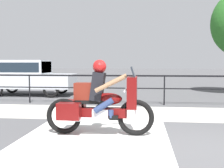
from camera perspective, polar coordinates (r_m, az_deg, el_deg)
ground_plane at (r=5.45m, az=14.69°, el=-12.38°), size 120.00×120.00×0.00m
sidewalk_band at (r=8.73m, az=11.40°, el=-5.89°), size 44.00×2.40×0.01m
crosswalk_band at (r=5.29m, az=-4.73°, el=-12.73°), size 3.03×6.00×0.01m
fence_railing at (r=10.35m, az=10.61°, el=0.52°), size 36.00×0.05×1.09m
motorcycle at (r=6.02m, az=-2.58°, el=-3.68°), size 2.34×0.76×1.62m
parked_car at (r=13.76m, az=-16.75°, el=1.74°), size 4.14×1.74×1.66m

